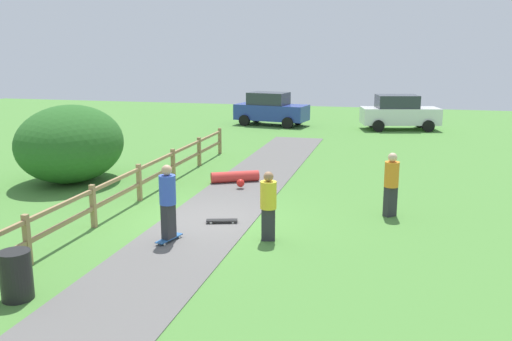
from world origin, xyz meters
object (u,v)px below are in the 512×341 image
at_px(skater_fallen, 235,177).
at_px(skater_riding, 168,199).
at_px(skateboard_loose, 222,220).
at_px(bystander_yellow, 268,203).
at_px(parked_car_blue, 271,109).
at_px(bush_large, 71,144).
at_px(trash_bin, 16,275).
at_px(bystander_orange, 391,182).
at_px(parked_car_white, 399,112).

bearing_deg(skater_fallen, skater_riding, -88.82).
xyz_separation_m(skater_fallen, skateboard_loose, (0.89, -4.29, -0.11)).
bearing_deg(skater_fallen, bystander_yellow, -65.97).
height_order(skateboard_loose, parked_car_blue, parked_car_blue).
bearing_deg(skater_riding, skater_fallen, 91.18).
relative_size(skateboard_loose, bystander_yellow, 0.50).
bearing_deg(parked_car_blue, bush_large, -102.44).
xyz_separation_m(trash_bin, parked_car_blue, (-0.67, 23.60, 0.51)).
bearing_deg(skater_fallen, trash_bin, -98.13).
distance_m(skateboard_loose, bystander_orange, 4.60).
xyz_separation_m(trash_bin, parked_car_white, (6.64, 23.57, 0.51)).
bearing_deg(skater_riding, bystander_orange, 34.16).
bearing_deg(bystander_orange, parked_car_white, 89.15).
distance_m(skater_riding, parked_car_blue, 20.28).
relative_size(trash_bin, skater_riding, 0.50).
height_order(bystander_yellow, parked_car_blue, parked_car_blue).
relative_size(trash_bin, bystander_yellow, 0.55).
distance_m(trash_bin, parked_car_white, 24.50).
distance_m(trash_bin, bystander_orange, 9.33).
relative_size(skater_fallen, skateboard_loose, 1.94).
bearing_deg(parked_car_blue, trash_bin, -88.38).
distance_m(skateboard_loose, parked_car_white, 19.08).
bearing_deg(skateboard_loose, parked_car_blue, 98.86).
xyz_separation_m(bystander_yellow, parked_car_white, (2.99, 19.45, 0.06)).
bearing_deg(bystander_yellow, trash_bin, -131.53).
bearing_deg(trash_bin, skateboard_loose, 66.16).
height_order(skater_riding, parked_car_white, parked_car_white).
distance_m(bush_large, skateboard_loose, 7.14).
distance_m(bush_large, parked_car_blue, 15.78).
relative_size(trash_bin, parked_car_blue, 0.20).
xyz_separation_m(skater_fallen, parked_car_white, (5.31, 14.24, 0.76)).
distance_m(trash_bin, bystander_yellow, 5.53).
bearing_deg(bush_large, bystander_orange, -7.69).
distance_m(skateboard_loose, bystander_yellow, 1.88).
relative_size(skater_fallen, parked_car_blue, 0.36).
relative_size(skater_riding, parked_car_white, 0.41).
xyz_separation_m(bush_large, parked_car_blue, (3.40, 15.41, -0.34)).
distance_m(trash_bin, parked_car_blue, 23.61).
xyz_separation_m(trash_bin, skater_fallen, (1.33, 9.33, -0.25)).
distance_m(trash_bin, skateboard_loose, 5.52).
bearing_deg(parked_car_blue, bystander_yellow, -77.49).
height_order(skater_fallen, parked_car_white, parked_car_white).
bearing_deg(trash_bin, skater_fallen, 81.87).
distance_m(skater_riding, bystander_yellow, 2.31).
bearing_deg(bush_large, skater_riding, -40.80).
relative_size(bush_large, skater_riding, 2.20).
bearing_deg(bystander_yellow, skateboard_loose, 147.44).
height_order(bush_large, trash_bin, bush_large).
distance_m(parked_car_blue, parked_car_white, 7.31).
height_order(parked_car_blue, parked_car_white, same).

